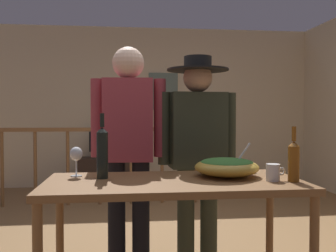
# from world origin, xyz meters

# --- Properties ---
(back_wall) EXTENTS (5.43, 0.10, 2.64)m
(back_wall) POSITION_xyz_m (0.00, 3.28, 1.32)
(back_wall) COLOR beige
(back_wall) RESTS_ON ground_plane
(framed_picture) EXTENTS (0.49, 0.03, 0.62)m
(framed_picture) POSITION_xyz_m (0.17, 3.22, 1.58)
(framed_picture) COLOR slate
(stair_railing) EXTENTS (3.00, 0.10, 1.07)m
(stair_railing) POSITION_xyz_m (-0.58, 1.95, 0.65)
(stair_railing) COLOR brown
(stair_railing) RESTS_ON ground_plane
(tv_console) EXTENTS (0.90, 0.40, 0.51)m
(tv_console) POSITION_xyz_m (-0.74, 2.93, 0.25)
(tv_console) COLOR #38281E
(tv_console) RESTS_ON ground_plane
(flat_screen_tv) EXTENTS (0.57, 0.12, 0.42)m
(flat_screen_tv) POSITION_xyz_m (-0.74, 2.90, 0.76)
(flat_screen_tv) COLOR black
(flat_screen_tv) RESTS_ON tv_console
(serving_table) EXTENTS (1.50, 0.70, 0.81)m
(serving_table) POSITION_xyz_m (-0.18, -0.93, 0.73)
(serving_table) COLOR brown
(serving_table) RESTS_ON ground_plane
(salad_bowl) EXTENTS (0.40, 0.40, 0.21)m
(salad_bowl) POSITION_xyz_m (0.16, -0.84, 0.88)
(salad_bowl) COLOR gold
(salad_bowl) RESTS_ON serving_table
(wine_glass) EXTENTS (0.08, 0.08, 0.18)m
(wine_glass) POSITION_xyz_m (-0.77, -0.74, 0.94)
(wine_glass) COLOR silver
(wine_glass) RESTS_ON serving_table
(wine_bottle_amber) EXTENTS (0.06, 0.06, 0.32)m
(wine_bottle_amber) POSITION_xyz_m (0.49, -1.06, 0.94)
(wine_bottle_amber) COLOR brown
(wine_bottle_amber) RESTS_ON serving_table
(wine_bottle_dark) EXTENTS (0.07, 0.07, 0.39)m
(wine_bottle_dark) POSITION_xyz_m (-0.60, -0.83, 0.97)
(wine_bottle_dark) COLOR black
(wine_bottle_dark) RESTS_ON serving_table
(mug_white) EXTENTS (0.11, 0.08, 0.10)m
(mug_white) POSITION_xyz_m (0.39, -1.03, 0.86)
(mug_white) COLOR white
(mug_white) RESTS_ON serving_table
(person_standing_left) EXTENTS (0.55, 0.25, 1.69)m
(person_standing_left) POSITION_xyz_m (-0.44, -0.31, 1.00)
(person_standing_left) COLOR black
(person_standing_left) RESTS_ON ground_plane
(person_standing_right) EXTENTS (0.60, 0.47, 1.63)m
(person_standing_right) POSITION_xyz_m (0.08, -0.31, 0.98)
(person_standing_right) COLOR #2D3323
(person_standing_right) RESTS_ON ground_plane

